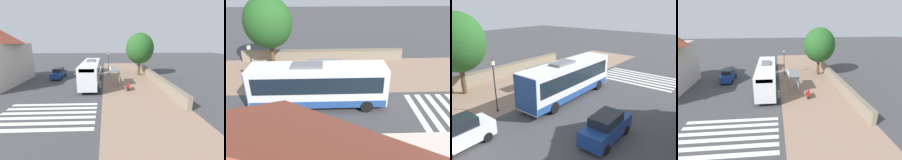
{
  "view_description": "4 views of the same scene",
  "coord_description": "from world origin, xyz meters",
  "views": [
    {
      "loc": [
        -0.47,
        22.99,
        6.72
      ],
      "look_at": [
        -1.36,
        1.51,
        1.01
      ],
      "focal_mm": 24.0,
      "sensor_mm": 36.0,
      "label": 1
    },
    {
      "loc": [
        17.6,
        0.93,
        9.97
      ],
      "look_at": [
        -0.62,
        1.62,
        1.08
      ],
      "focal_mm": 35.0,
      "sensor_mm": 36.0,
      "label": 2
    },
    {
      "loc": [
        13.92,
        -15.67,
        8.47
      ],
      "look_at": [
        1.16,
        0.23,
        1.57
      ],
      "focal_mm": 35.0,
      "sensor_mm": 36.0,
      "label": 3
    },
    {
      "loc": [
        0.66,
        23.31,
        10.0
      ],
      "look_at": [
        -1.16,
        3.15,
        2.44
      ],
      "focal_mm": 28.0,
      "sensor_mm": 36.0,
      "label": 4
    }
  ],
  "objects": [
    {
      "name": "street_lamp_near",
      "position": [
        -0.96,
        -6.15,
        2.69
      ],
      "size": [
        0.28,
        0.28,
        4.55
      ],
      "color": "#2D332D",
      "rests_on": "ground"
    },
    {
      "name": "bus",
      "position": [
        1.87,
        -0.06,
        1.93
      ],
      "size": [
        2.62,
        10.85,
        3.73
      ],
      "color": "white",
      "rests_on": "ground"
    },
    {
      "name": "pedestrian",
      "position": [
        0.31,
        4.65,
        1.04
      ],
      "size": [
        0.34,
        0.23,
        1.75
      ],
      "color": "#2D3347",
      "rests_on": "ground"
    },
    {
      "name": "shade_tree",
      "position": [
        -6.94,
        -5.84,
        5.2
      ],
      "size": [
        5.25,
        5.25,
        8.11
      ],
      "color": "brown",
      "rests_on": "ground"
    },
    {
      "name": "stone_wall",
      "position": [
        -8.55,
        0.0,
        0.74
      ],
      "size": [
        0.6,
        20.0,
        1.47
      ],
      "color": "gray",
      "rests_on": "ground"
    },
    {
      "name": "bench",
      "position": [
        -3.5,
        3.21,
        0.47
      ],
      "size": [
        0.4,
        1.42,
        0.88
      ],
      "color": "maroon",
      "rests_on": "ground"
    },
    {
      "name": "parked_car_far_lane",
      "position": [
        8.18,
        -4.06,
        0.91
      ],
      "size": [
        1.82,
        4.39,
        1.87
      ],
      "color": "navy",
      "rests_on": "ground"
    },
    {
      "name": "ground_plane",
      "position": [
        0.0,
        0.0,
        0.0
      ],
      "size": [
        120.0,
        120.0,
        0.0
      ],
      "primitive_type": "plane",
      "color": "#424244",
      "rests_on": "ground"
    },
    {
      "name": "bus_shelter",
      "position": [
        -1.97,
        0.39,
        2.04
      ],
      "size": [
        1.58,
        3.42,
        2.47
      ],
      "color": "slate",
      "rests_on": "ground"
    },
    {
      "name": "sidewalk_plaza",
      "position": [
        -4.5,
        0.0,
        0.01
      ],
      "size": [
        9.0,
        44.0,
        0.02
      ],
      "color": "#937560",
      "rests_on": "ground"
    }
  ]
}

